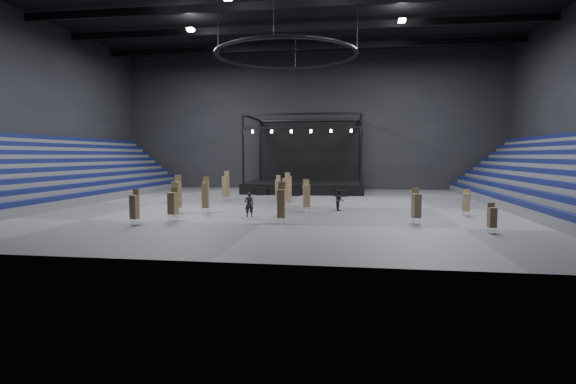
# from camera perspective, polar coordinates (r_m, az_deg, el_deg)

# --- Properties ---
(floor) EXTENTS (50.00, 50.00, 0.00)m
(floor) POSITION_cam_1_polar(r_m,az_deg,el_deg) (39.45, -0.24, -1.78)
(floor) COLOR #4E4E50
(floor) RESTS_ON ground
(wall_back) EXTENTS (50.00, 0.20, 18.00)m
(wall_back) POSITION_cam_1_polar(r_m,az_deg,el_deg) (60.21, 2.83, 9.02)
(wall_back) COLOR black
(wall_back) RESTS_ON ground
(wall_front) EXTENTS (50.00, 0.20, 18.00)m
(wall_front) POSITION_cam_1_polar(r_m,az_deg,el_deg) (19.26, -10.26, 18.29)
(wall_front) COLOR black
(wall_front) RESTS_ON ground
(wall_left) EXTENTS (0.20, 42.00, 18.00)m
(wall_left) POSITION_cam_1_polar(r_m,az_deg,el_deg) (49.79, -30.43, 9.30)
(wall_left) COLOR black
(wall_left) RESTS_ON ground
(bleachers_left) EXTENTS (7.20, 40.00, 6.40)m
(bleachers_left) POSITION_cam_1_polar(r_m,az_deg,el_deg) (48.40, -28.17, 0.91)
(bleachers_left) COLOR #515154
(bleachers_left) RESTS_ON floor
(bleachers_right) EXTENTS (7.20, 40.00, 6.40)m
(bleachers_right) POSITION_cam_1_polar(r_m,az_deg,el_deg) (42.40, 32.09, 0.30)
(bleachers_right) COLOR #515154
(bleachers_right) RESTS_ON floor
(stage) EXTENTS (14.00, 10.00, 9.20)m
(stage) POSITION_cam_1_polar(r_m,az_deg,el_deg) (55.38, 2.31, 1.58)
(stage) COLOR black
(stage) RESTS_ON floor
(truss_ring) EXTENTS (12.30, 12.30, 5.15)m
(truss_ring) POSITION_cam_1_polar(r_m,az_deg,el_deg) (40.12, -0.24, 17.00)
(truss_ring) COLOR black
(truss_ring) RESTS_ON ceiling
(roof_girders) EXTENTS (49.00, 30.35, 0.70)m
(roof_girders) POSITION_cam_1_polar(r_m,az_deg,el_deg) (41.22, -0.24, 22.71)
(roof_girders) COLOR black
(roof_girders) RESTS_ON ceiling
(flight_case_left) EXTENTS (1.37, 0.90, 0.84)m
(flight_case_left) POSITION_cam_1_polar(r_m,az_deg,el_deg) (50.27, -3.42, 0.08)
(flight_case_left) COLOR black
(flight_case_left) RESTS_ON floor
(flight_case_mid) EXTENTS (1.21, 0.79, 0.74)m
(flight_case_mid) POSITION_cam_1_polar(r_m,az_deg,el_deg) (49.16, 0.87, -0.07)
(flight_case_mid) COLOR black
(flight_case_mid) RESTS_ON floor
(flight_case_right) EXTENTS (1.32, 0.88, 0.81)m
(flight_case_right) POSITION_cam_1_polar(r_m,az_deg,el_deg) (48.67, 6.85, -0.11)
(flight_case_right) COLOR black
(flight_case_right) RESTS_ON floor
(chair_stack_0) EXTENTS (0.68, 0.68, 2.95)m
(chair_stack_0) POSITION_cam_1_polar(r_m,az_deg,el_deg) (39.19, -0.21, 0.37)
(chair_stack_0) COLOR silver
(chair_stack_0) RESTS_ON floor
(chair_stack_1) EXTENTS (0.63, 0.63, 2.28)m
(chair_stack_1) POSITION_cam_1_polar(r_m,az_deg,el_deg) (31.50, -14.40, -1.33)
(chair_stack_1) COLOR silver
(chair_stack_1) RESTS_ON floor
(chair_stack_2) EXTENTS (0.46, 0.46, 2.07)m
(chair_stack_2) POSITION_cam_1_polar(r_m,az_deg,el_deg) (37.11, -0.98, -0.49)
(chair_stack_2) COLOR silver
(chair_stack_2) RESTS_ON floor
(chair_stack_3) EXTENTS (0.48, 0.48, 1.75)m
(chair_stack_3) POSITION_cam_1_polar(r_m,az_deg,el_deg) (28.08, 24.49, -2.90)
(chair_stack_3) COLOR silver
(chair_stack_3) RESTS_ON floor
(chair_stack_4) EXTENTS (0.53, 0.53, 2.80)m
(chair_stack_4) POSITION_cam_1_polar(r_m,az_deg,el_deg) (35.12, -10.42, -0.34)
(chair_stack_4) COLOR silver
(chair_stack_4) RESTS_ON floor
(chair_stack_5) EXTENTS (0.67, 0.67, 2.91)m
(chair_stack_5) POSITION_cam_1_polar(r_m,az_deg,el_deg) (44.36, -7.91, 0.82)
(chair_stack_5) COLOR silver
(chair_stack_5) RESTS_ON floor
(chair_stack_6) EXTENTS (0.52, 0.52, 2.29)m
(chair_stack_6) POSITION_cam_1_polar(r_m,az_deg,el_deg) (30.34, -18.91, -1.74)
(chair_stack_6) COLOR silver
(chair_stack_6) RESTS_ON floor
(chair_stack_7) EXTENTS (0.47, 0.47, 2.52)m
(chair_stack_7) POSITION_cam_1_polar(r_m,az_deg,el_deg) (43.75, -1.29, 0.54)
(chair_stack_7) COLOR silver
(chair_stack_7) RESTS_ON floor
(chair_stack_8) EXTENTS (0.48, 0.48, 2.48)m
(chair_stack_8) POSITION_cam_1_polar(r_m,az_deg,el_deg) (42.54, 0.11, 0.41)
(chair_stack_8) COLOR silver
(chair_stack_8) RESTS_ON floor
(chair_stack_9) EXTENTS (0.57, 0.57, 2.00)m
(chair_stack_9) POSITION_cam_1_polar(r_m,az_deg,el_deg) (35.19, 21.69, -1.16)
(chair_stack_9) COLOR silver
(chair_stack_9) RESTS_ON floor
(chair_stack_10) EXTENTS (0.62, 0.62, 2.34)m
(chair_stack_10) POSITION_cam_1_polar(r_m,az_deg,el_deg) (30.14, 15.98, -1.62)
(chair_stack_10) COLOR silver
(chair_stack_10) RESTS_ON floor
(chair_stack_11) EXTENTS (0.50, 0.50, 2.70)m
(chair_stack_11) POSITION_cam_1_polar(r_m,az_deg,el_deg) (29.02, -0.86, -1.39)
(chair_stack_11) COLOR silver
(chair_stack_11) RESTS_ON floor
(chair_stack_12) EXTENTS (0.63, 0.63, 2.58)m
(chair_stack_12) POSITION_cam_1_polar(r_m,az_deg,el_deg) (35.01, 2.35, -0.40)
(chair_stack_12) COLOR silver
(chair_stack_12) RESTS_ON floor
(chair_stack_13) EXTENTS (0.62, 0.62, 2.95)m
(chair_stack_13) POSITION_cam_1_polar(r_m,az_deg,el_deg) (35.28, -13.94, -0.22)
(chair_stack_13) COLOR silver
(chair_stack_13) RESTS_ON floor
(man_center) EXTENTS (0.76, 0.62, 1.81)m
(man_center) POSITION_cam_1_polar(r_m,az_deg,el_deg) (32.51, -4.95, -1.58)
(man_center) COLOR black
(man_center) RESTS_ON floor
(crew_member) EXTENTS (0.83, 0.96, 1.70)m
(crew_member) POSITION_cam_1_polar(r_m,az_deg,el_deg) (36.31, 6.54, -1.03)
(crew_member) COLOR black
(crew_member) RESTS_ON floor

